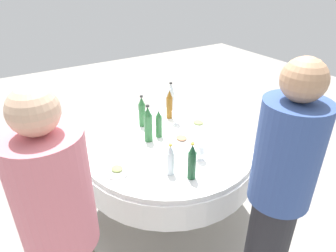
% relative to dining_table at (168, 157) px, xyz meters
% --- Properties ---
extents(ground_plane, '(10.00, 10.00, 0.00)m').
position_rel_dining_table_xyz_m(ground_plane, '(0.00, 0.00, -0.59)').
color(ground_plane, gray).
extents(dining_table, '(1.45, 1.45, 0.74)m').
position_rel_dining_table_xyz_m(dining_table, '(0.00, 0.00, 0.00)').
color(dining_table, white).
rests_on(dining_table, ground_plane).
extents(bottle_amber_east, '(0.06, 0.06, 0.30)m').
position_rel_dining_table_xyz_m(bottle_amber_east, '(0.39, -0.26, 0.29)').
color(bottle_amber_east, '#8C5619').
rests_on(bottle_amber_east, dining_table).
extents(bottle_green_south, '(0.07, 0.07, 0.33)m').
position_rel_dining_table_xyz_m(bottle_green_south, '(0.12, 0.12, 0.30)').
color(bottle_green_south, '#2D6B38').
rests_on(bottle_green_south, dining_table).
extents(bottle_dark_green_north, '(0.06, 0.06, 0.29)m').
position_rel_dining_table_xyz_m(bottle_dark_green_north, '(-0.49, 0.11, 0.28)').
color(bottle_dark_green_north, '#194728').
rests_on(bottle_dark_green_north, dining_table).
extents(bottle_green_rear, '(0.06, 0.06, 0.30)m').
position_rel_dining_table_xyz_m(bottle_green_rear, '(0.39, 0.04, 0.29)').
color(bottle_green_rear, '#2D6B38').
rests_on(bottle_green_rear, dining_table).
extents(bottle_clear_near, '(0.06, 0.06, 0.25)m').
position_rel_dining_table_xyz_m(bottle_clear_near, '(-0.37, 0.21, 0.26)').
color(bottle_clear_near, silver).
rests_on(bottle_clear_near, dining_table).
extents(bottle_green_front, '(0.06, 0.06, 0.26)m').
position_rel_dining_table_xyz_m(bottle_green_front, '(0.13, 0.01, 0.27)').
color(bottle_green_front, '#2D6B38').
rests_on(bottle_green_front, dining_table).
extents(bottle_clear_mid, '(0.07, 0.07, 0.32)m').
position_rel_dining_table_xyz_m(bottle_clear_mid, '(0.47, -0.33, 0.30)').
color(bottle_clear_mid, silver).
rests_on(bottle_clear_mid, dining_table).
extents(wine_glass_rear, '(0.07, 0.07, 0.13)m').
position_rel_dining_table_xyz_m(wine_glass_rear, '(0.24, -0.24, 0.24)').
color(wine_glass_rear, white).
rests_on(wine_glass_rear, dining_table).
extents(wine_glass_near, '(0.07, 0.07, 0.14)m').
position_rel_dining_table_xyz_m(wine_glass_near, '(-0.34, -0.08, 0.24)').
color(wine_glass_near, white).
rests_on(wine_glass_near, dining_table).
extents(plate_left, '(0.22, 0.22, 0.04)m').
position_rel_dining_table_xyz_m(plate_left, '(-0.03, -0.12, 0.16)').
color(plate_left, white).
rests_on(plate_left, dining_table).
extents(plate_west, '(0.23, 0.23, 0.02)m').
position_rel_dining_table_xyz_m(plate_west, '(0.10, 0.32, 0.15)').
color(plate_west, white).
rests_on(plate_west, dining_table).
extents(plate_outer, '(0.20, 0.20, 0.04)m').
position_rel_dining_table_xyz_m(plate_outer, '(-0.15, 0.52, 0.16)').
color(plate_outer, white).
rests_on(plate_outer, dining_table).
extents(plate_right, '(0.22, 0.22, 0.04)m').
position_rel_dining_table_xyz_m(plate_right, '(0.12, -0.41, 0.16)').
color(plate_right, white).
rests_on(plate_right, dining_table).
extents(knife_south, '(0.18, 0.07, 0.00)m').
position_rel_dining_table_xyz_m(knife_south, '(-0.30, -0.26, 0.15)').
color(knife_south, silver).
rests_on(knife_south, dining_table).
extents(fork_north, '(0.08, 0.17, 0.00)m').
position_rel_dining_table_xyz_m(fork_north, '(-0.14, -0.41, 0.15)').
color(fork_north, silver).
rests_on(fork_north, dining_table).
extents(folded_napkin, '(0.16, 0.16, 0.02)m').
position_rel_dining_table_xyz_m(folded_napkin, '(-0.15, 0.24, 0.16)').
color(folded_napkin, white).
rests_on(folded_napkin, dining_table).
extents(person_east, '(0.34, 0.34, 1.69)m').
position_rel_dining_table_xyz_m(person_east, '(-0.72, 1.03, 0.29)').
color(person_east, '#4C3F33').
rests_on(person_east, ground_plane).
extents(person_south, '(0.34, 0.34, 1.71)m').
position_rel_dining_table_xyz_m(person_south, '(-1.05, -0.08, 0.30)').
color(person_south, '#26262B').
rests_on(person_south, ground_plane).
extents(chair_front, '(0.52, 0.52, 0.87)m').
position_rel_dining_table_xyz_m(chair_front, '(0.37, 0.90, -0.07)').
color(chair_front, brown).
rests_on(chair_front, ground_plane).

